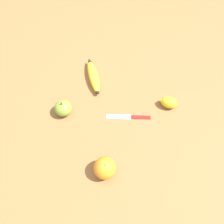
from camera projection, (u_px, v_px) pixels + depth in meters
The scene contains 6 objects.
ground_plane at pixel (103, 102), 0.98m from camera, with size 3.00×3.00×0.00m, color olive.
banana at pixel (93, 76), 1.02m from camera, with size 0.19×0.14×0.04m.
orange at pixel (105, 168), 0.80m from camera, with size 0.08×0.08×0.08m.
apple at pixel (63, 108), 0.93m from camera, with size 0.07×0.07×0.08m.
lemon at pixel (169, 103), 0.95m from camera, with size 0.09×0.08×0.05m.
paring_knife at pixel (130, 117), 0.94m from camera, with size 0.16×0.14×0.01m.
Camera 1 is at (-0.37, 0.35, 0.84)m, focal length 35.00 mm.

